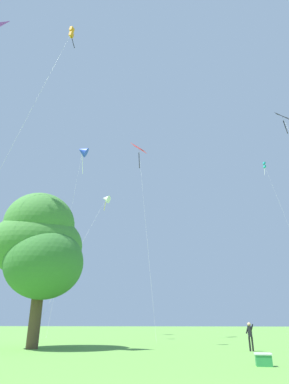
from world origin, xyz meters
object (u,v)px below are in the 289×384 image
(kite_teal_box, at_px, (266,168))
(kite_red_high, at_px, (139,154))
(kite_black_large, at_px, (285,123))
(kite_white_distant, at_px, (106,199))
(picnic_cooler, at_px, (264,360))
(kite_blue_delta, at_px, (82,151))
(kite_orange_box, at_px, (70,36))
(person_in_red_shirt, at_px, (250,334))
(tree_right_cluster, at_px, (40,246))

(kite_teal_box, xyz_separation_m, kite_red_high, (-17.86, -12.28, -2.13))
(kite_teal_box, relative_size, kite_black_large, 1.17)
(kite_teal_box, relative_size, kite_white_distant, 1.70)
(kite_red_high, height_order, kite_black_large, kite_red_high)
(picnic_cooler, bearing_deg, kite_blue_delta, 123.90)
(kite_blue_delta, distance_m, kite_white_distant, 18.65)
(kite_white_distant, bearing_deg, kite_black_large, -8.96)
(kite_orange_box, bearing_deg, picnic_cooler, -29.49)
(kite_blue_delta, bearing_deg, person_in_red_shirt, -48.13)
(kite_red_high, xyz_separation_m, picnic_cooler, (9.66, -23.75, -21.93))
(kite_red_high, bearing_deg, kite_blue_delta, 148.59)
(person_in_red_shirt, bearing_deg, picnic_cooler, -92.53)
(kite_black_large, relative_size, kite_white_distant, 1.45)
(kite_blue_delta, xyz_separation_m, kite_orange_box, (7.55, -23.04, -1.19))
(kite_red_high, xyz_separation_m, kite_orange_box, (-3.12, -16.52, 3.85))
(kite_red_high, xyz_separation_m, kite_white_distant, (-2.84, -4.55, -7.77))
(kite_blue_delta, distance_m, kite_red_high, 13.48)
(kite_black_large, xyz_separation_m, kite_orange_box, (-19.53, -8.94, 5.99))
(person_in_red_shirt, bearing_deg, kite_red_high, 121.13)
(kite_orange_box, xyz_separation_m, person_in_red_shirt, (13.10, -0.01, -25.09))
(kite_orange_box, bearing_deg, kite_white_distant, 88.65)
(kite_red_high, distance_m, picnic_cooler, 33.74)
(kite_red_high, distance_m, kite_orange_box, 17.25)
(kite_blue_delta, bearing_deg, kite_white_distant, -54.69)
(kite_orange_box, height_order, picnic_cooler, kite_orange_box)
(person_in_red_shirt, xyz_separation_m, picnic_cooler, (-0.32, -7.22, -0.69))
(picnic_cooler, bearing_deg, kite_black_large, 67.34)
(kite_black_large, bearing_deg, kite_orange_box, -155.41)
(kite_blue_delta, height_order, kite_red_high, kite_blue_delta)
(kite_orange_box, relative_size, kite_white_distant, 1.81)
(kite_teal_box, bearing_deg, tree_right_cluster, -125.59)
(kite_white_distant, relative_size, picnic_cooler, 24.92)
(kite_teal_box, relative_size, tree_right_cluster, 2.54)
(person_in_red_shirt, xyz_separation_m, tree_right_cluster, (-13.24, -0.71, 5.47))
(tree_right_cluster, bearing_deg, picnic_cooler, -26.72)
(kite_blue_delta, bearing_deg, kite_black_large, -27.50)
(kite_white_distant, height_order, person_in_red_shirt, kite_white_distant)
(kite_teal_box, bearing_deg, kite_red_high, -145.49)
(kite_blue_delta, xyz_separation_m, kite_red_high, (10.67, -6.52, -5.04))
(kite_red_high, height_order, person_in_red_shirt, kite_red_high)
(tree_right_cluster, distance_m, picnic_cooler, 15.72)
(kite_teal_box, relative_size, kite_blue_delta, 0.90)
(kite_blue_delta, height_order, picnic_cooler, kite_blue_delta)
(kite_orange_box, relative_size, tree_right_cluster, 2.71)
(kite_orange_box, bearing_deg, person_in_red_shirt, -0.04)
(kite_red_high, bearing_deg, kite_white_distant, -121.97)
(kite_red_high, xyz_separation_m, kite_black_large, (16.41, -7.58, -2.15))
(kite_orange_box, xyz_separation_m, picnic_cooler, (12.78, -7.23, -25.77))
(picnic_cooler, bearing_deg, tree_right_cluster, 153.28)
(kite_blue_delta, height_order, kite_black_large, kite_blue_delta)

